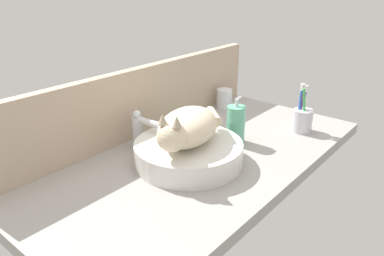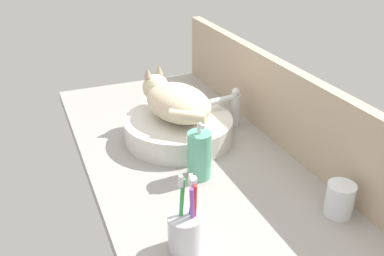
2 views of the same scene
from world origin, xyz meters
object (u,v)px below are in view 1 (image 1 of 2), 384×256
toothbrush_cup (302,119)px  water_glass (224,100)px  sink_basin (190,153)px  soap_dispenser (236,124)px  cat (188,128)px  faucet (140,128)px

toothbrush_cup → water_glass: 38.98cm
sink_basin → soap_dispenser: soap_dispenser is taller
sink_basin → water_glass: (51.07, 22.70, 0.06)cm
toothbrush_cup → water_glass: toothbrush_cup is taller
sink_basin → cat: size_ratio=1.09×
toothbrush_cup → soap_dispenser: bearing=150.9°
soap_dispenser → toothbrush_cup: bearing=-29.1°
sink_basin → soap_dispenser: (22.97, -2.19, 3.33)cm
soap_dispenser → faucet: bearing=137.4°
cat → faucet: bearing=91.9°
sink_basin → water_glass: bearing=24.0°
soap_dispenser → toothbrush_cup: size_ratio=0.91×
toothbrush_cup → cat: bearing=162.3°
water_glass → faucet: bearing=-178.0°
faucet → water_glass: (53.07, 1.90, -3.65)cm
faucet → toothbrush_cup: size_ratio=0.73×
sink_basin → cat: (-1.30, -0.44, 9.35)cm
cat → soap_dispenser: bearing=-4.1°
sink_basin → soap_dispenser: size_ratio=2.05×
soap_dispenser → water_glass: size_ratio=1.99×
sink_basin → faucet: (-2.00, 20.81, 3.71)cm
cat → soap_dispenser: size_ratio=1.88×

